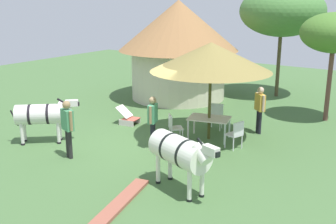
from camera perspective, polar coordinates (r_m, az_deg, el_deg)
name	(u,v)px	position (r m, az deg, el deg)	size (l,w,h in m)	color
ground_plane	(146,142)	(13.61, -3.12, -4.20)	(36.00, 36.00, 0.00)	#456939
thatched_hut	(178,44)	(19.20, 1.44, 9.32)	(5.49, 5.49, 4.50)	beige
shade_umbrella	(211,57)	(13.34, 5.95, 7.58)	(3.93, 3.93, 3.23)	#44431A
patio_dining_table	(209,120)	(13.79, 5.70, -1.12)	(1.54, 1.21, 0.74)	silver
patio_chair_east_end	(216,114)	(14.97, 6.71, -0.34)	(0.54, 0.53, 0.90)	silver
patio_chair_near_hut	(174,126)	(13.54, 0.77, -1.96)	(0.61, 0.61, 0.90)	white
patio_chair_west_end	(236,133)	(13.02, 9.35, -2.89)	(0.53, 0.55, 0.90)	silver
guest_beside_umbrella	(260,106)	(14.55, 12.57, 0.85)	(0.47, 0.45, 1.65)	black
guest_behind_table	(153,117)	(12.84, -2.12, -0.74)	(0.34, 0.56, 1.65)	black
standing_watcher	(68,124)	(12.34, -13.70, -1.61)	(0.59, 0.36, 1.74)	#242324
striped_lounge_chair	(128,117)	(15.52, -5.51, -0.74)	(0.87, 0.66, 0.67)	#C65847
zebra_nearest_camera	(181,152)	(9.96, 1.78, -5.55)	(2.22, 1.18, 1.54)	silver
zebra_by_umbrella	(42,115)	(13.91, -17.06, -0.35)	(1.77, 1.62, 1.48)	silver
acacia_tree_left_background	(282,11)	(20.09, 15.50, 13.27)	(3.88, 3.88, 5.15)	#4C422B
acacia_tree_right_background	(334,33)	(16.54, 21.99, 10.06)	(2.48, 2.48, 4.09)	brown
brick_patio_kerb	(117,205)	(9.67, -7.02, -12.68)	(2.80, 0.36, 0.08)	#9B5542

